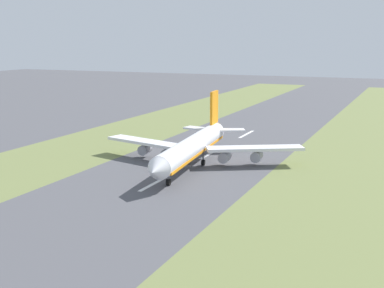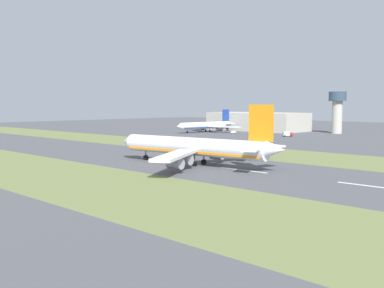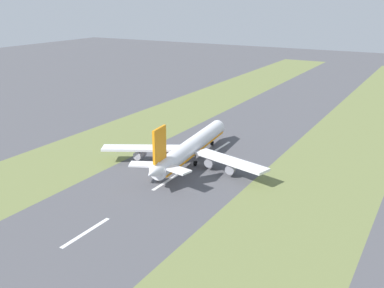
# 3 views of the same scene
# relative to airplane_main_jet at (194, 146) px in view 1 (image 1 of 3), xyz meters

# --- Properties ---
(ground_plane) EXTENTS (800.00, 800.00, 0.00)m
(ground_plane) POSITION_rel_airplane_main_jet_xyz_m (1.75, 0.61, -6.02)
(ground_plane) COLOR #4C4C51
(grass_median_west) EXTENTS (40.00, 600.00, 0.01)m
(grass_median_west) POSITION_rel_airplane_main_jet_xyz_m (-43.25, 0.61, -6.02)
(grass_median_west) COLOR olive
(grass_median_west) RESTS_ON ground
(grass_median_east) EXTENTS (40.00, 600.00, 0.01)m
(grass_median_east) POSITION_rel_airplane_main_jet_xyz_m (46.75, 0.61, -6.02)
(grass_median_east) COLOR olive
(grass_median_east) RESTS_ON ground
(centreline_dash_near) EXTENTS (1.20, 18.00, 0.01)m
(centreline_dash_near) POSITION_rel_airplane_main_jet_xyz_m (1.75, -58.11, -6.01)
(centreline_dash_near) COLOR silver
(centreline_dash_near) RESTS_ON ground
(centreline_dash_mid) EXTENTS (1.20, 18.00, 0.01)m
(centreline_dash_mid) POSITION_rel_airplane_main_jet_xyz_m (1.75, -18.11, -6.01)
(centreline_dash_mid) COLOR silver
(centreline_dash_mid) RESTS_ON ground
(centreline_dash_far) EXTENTS (1.20, 18.00, 0.01)m
(centreline_dash_far) POSITION_rel_airplane_main_jet_xyz_m (1.75, 21.89, -6.01)
(centreline_dash_far) COLOR silver
(centreline_dash_far) RESTS_ON ground
(airplane_main_jet) EXTENTS (63.73, 67.19, 20.20)m
(airplane_main_jet) POSITION_rel_airplane_main_jet_xyz_m (0.00, 0.00, 0.00)
(airplane_main_jet) COLOR white
(airplane_main_jet) RESTS_ON ground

